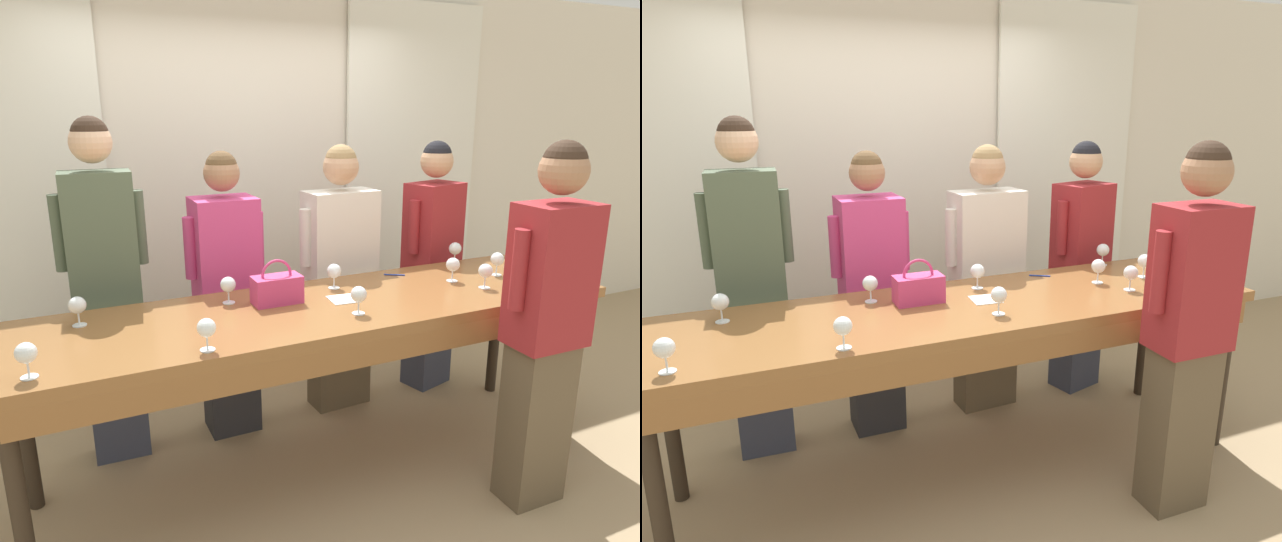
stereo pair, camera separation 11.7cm
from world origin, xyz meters
The scene contains 25 objects.
ground_plane centered at (0.00, 0.00, 0.00)m, with size 18.00×18.00×0.00m, color tan.
wall_back centered at (0.00, 1.51, 1.40)m, with size 12.00×0.06×2.80m.
curtain_panel_left centered at (-1.46, 1.44, 1.34)m, with size 1.19×0.03×2.69m.
curtain_panel_right centered at (1.46, 1.44, 1.34)m, with size 1.19×0.03×2.69m.
tasting_bar centered at (0.00, -0.02, 0.88)m, with size 3.04×0.82×0.96m.
wine_bottle centered at (1.31, -0.20, 1.08)m, with size 0.08×0.08×0.32m.
handbag centered at (-0.22, 0.12, 1.04)m, with size 0.25×0.13×0.23m.
wine_glass_front_left centered at (1.13, 0.03, 1.06)m, with size 0.08×0.08×0.14m.
wine_glass_front_mid centered at (1.07, 0.35, 1.06)m, with size 0.08×0.08×0.14m.
wine_glass_front_right centered at (0.82, 0.04, 1.06)m, with size 0.08×0.08×0.14m.
wine_glass_center_left centered at (0.15, 0.21, 1.06)m, with size 0.08×0.08×0.14m.
wine_glass_center_mid centered at (0.90, -0.14, 1.06)m, with size 0.08×0.08×0.14m.
wine_glass_center_right centered at (-1.35, -0.28, 1.06)m, with size 0.08×0.08×0.14m.
wine_glass_back_left centered at (-1.15, 0.20, 1.06)m, with size 0.08×0.08×0.14m.
wine_glass_back_mid centered at (-0.45, 0.22, 1.06)m, with size 0.08×0.08×0.14m.
wine_glass_back_right centered at (1.07, -0.14, 1.06)m, with size 0.08×0.08×0.14m.
wine_glass_near_host centered at (-0.69, -0.32, 1.06)m, with size 0.08×0.08×0.14m.
wine_glass_by_bottle centered at (0.07, -0.20, 1.06)m, with size 0.08×0.08×0.14m.
napkin centered at (0.11, 0.02, 0.96)m, with size 0.16×0.16×0.00m.
pen centered at (0.58, 0.28, 0.97)m, with size 0.11×0.07×0.01m.
guest_olive_jacket centered at (-0.99, 0.64, 1.00)m, with size 0.46×0.23×1.88m.
guest_pink_top centered at (-0.34, 0.64, 0.87)m, with size 0.46×0.28×1.69m.
guest_cream_sweater centered at (0.40, 0.64, 0.88)m, with size 0.56×0.25×1.71m.
guest_striped_shirt centered at (1.10, 0.64, 0.90)m, with size 0.46×0.33×1.71m.
host_pouring centered at (0.83, -0.64, 0.94)m, with size 0.46×0.24×1.79m.
Camera 2 is at (-1.08, -2.50, 1.91)m, focal length 32.00 mm.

